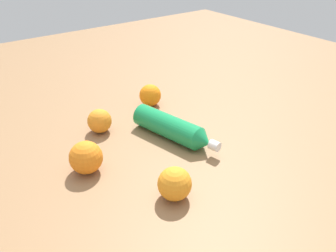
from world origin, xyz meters
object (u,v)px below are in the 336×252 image
at_px(water_bottle, 173,128).
at_px(orange_1, 100,121).
at_px(orange_0, 150,95).
at_px(orange_3, 86,157).
at_px(orange_2, 175,184).

height_order(water_bottle, orange_1, orange_1).
relative_size(water_bottle, orange_1, 4.01).
xyz_separation_m(orange_0, orange_3, (-0.33, -0.21, 0.00)).
height_order(orange_0, orange_1, orange_0).
distance_m(water_bottle, orange_1, 0.22).
bearing_deg(water_bottle, orange_1, -149.32).
bearing_deg(orange_1, orange_2, -89.85).
xyz_separation_m(orange_0, orange_2, (-0.21, -0.41, 0.00)).
xyz_separation_m(orange_1, orange_3, (-0.11, -0.15, 0.01)).
bearing_deg(orange_2, orange_1, 90.15).
height_order(orange_2, orange_3, orange_3).
xyz_separation_m(orange_2, orange_3, (-0.11, 0.20, 0.00)).
relative_size(orange_2, orange_3, 0.93).
relative_size(orange_0, orange_3, 0.89).
xyz_separation_m(water_bottle, orange_3, (-0.26, 0.00, 0.01)).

